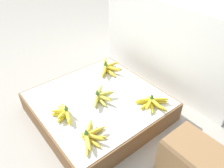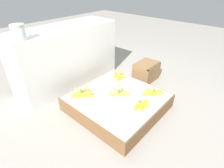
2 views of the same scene
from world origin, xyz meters
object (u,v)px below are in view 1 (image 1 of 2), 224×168
object	(u,v)px
banana_bunch_front_midleft	(64,113)
banana_bunch_back_left	(108,68)
banana_bunch_back_midright	(152,102)
banana_bunch_front_midright	(91,136)
wooden_crate	(193,162)
banana_bunch_middle_midleft	(101,97)

from	to	relation	value
banana_bunch_front_midleft	banana_bunch_back_left	distance (m)	0.68
banana_bunch_front_midleft	banana_bunch_back_midright	bearing A→B (deg)	61.79
banana_bunch_front_midright	banana_bunch_back_left	world-z (taller)	banana_bunch_back_left
wooden_crate	banana_bunch_front_midright	size ratio (longest dim) A/B	1.43
banana_bunch_back_left	banana_bunch_middle_midleft	bearing A→B (deg)	-45.58
banana_bunch_front_midright	banana_bunch_back_left	size ratio (longest dim) A/B	0.85
wooden_crate	banana_bunch_back_midright	size ratio (longest dim) A/B	1.45
banana_bunch_back_midright	banana_bunch_middle_midleft	bearing A→B (deg)	-138.33
banana_bunch_back_left	banana_bunch_back_midright	distance (m)	0.59
banana_bunch_middle_midleft	banana_bunch_back_midright	xyz separation A→B (m)	(0.30, 0.26, -0.00)
banana_bunch_middle_midleft	banana_bunch_back_midright	bearing A→B (deg)	41.67
banana_bunch_back_midright	wooden_crate	bearing A→B (deg)	-17.45
banana_bunch_front_midright	banana_bunch_middle_midleft	world-z (taller)	banana_bunch_middle_midleft
banana_bunch_front_midleft	banana_bunch_back_left	size ratio (longest dim) A/B	0.81
banana_bunch_back_left	wooden_crate	bearing A→B (deg)	-9.87
banana_bunch_front_midleft	banana_bunch_front_midright	world-z (taller)	banana_bunch_front_midleft
banana_bunch_back_left	banana_bunch_front_midright	bearing A→B (deg)	-45.95
banana_bunch_front_midright	banana_bunch_back_midright	bearing A→B (deg)	87.24
banana_bunch_front_midleft	banana_bunch_middle_midleft	xyz separation A→B (m)	(0.02, 0.32, -0.00)
banana_bunch_front_midleft	banana_bunch_back_left	xyz separation A→B (m)	(-0.27, 0.62, 0.00)
banana_bunch_front_midleft	banana_bunch_middle_midleft	distance (m)	0.32
banana_bunch_middle_midleft	wooden_crate	bearing A→B (deg)	8.13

